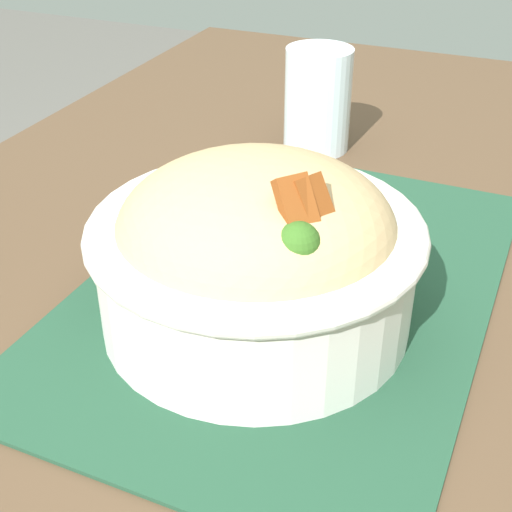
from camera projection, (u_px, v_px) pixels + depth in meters
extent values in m
cube|color=#4C3826|center=(322.00, 294.00, 0.55)|extent=(1.23, 0.79, 0.03)
cylinder|color=#412F20|center=(232.00, 253.00, 1.28)|extent=(0.04, 0.04, 0.70)
cube|color=#1E422D|center=(291.00, 285.00, 0.53)|extent=(0.42, 0.29, 0.00)
cylinder|color=silver|center=(256.00, 271.00, 0.48)|extent=(0.21, 0.21, 0.08)
torus|color=silver|center=(256.00, 229.00, 0.46)|extent=(0.22, 0.22, 0.01)
ellipsoid|color=tan|center=(256.00, 228.00, 0.46)|extent=(0.22, 0.22, 0.09)
sphere|color=#305C1C|center=(298.00, 244.00, 0.40)|extent=(0.03, 0.03, 0.03)
cylinder|color=orange|center=(247.00, 209.00, 0.44)|extent=(0.01, 0.03, 0.01)
cube|color=brown|center=(301.00, 220.00, 0.40)|extent=(0.04, 0.04, 0.05)
cube|color=brown|center=(318.00, 216.00, 0.41)|extent=(0.03, 0.04, 0.04)
cube|color=#B4B4B4|center=(371.00, 229.00, 0.60)|extent=(0.02, 0.07, 0.00)
cube|color=#B4B4B4|center=(325.00, 222.00, 0.61)|extent=(0.01, 0.01, 0.00)
cube|color=#B4B4B4|center=(303.00, 219.00, 0.61)|extent=(0.02, 0.03, 0.00)
cube|color=#B4B4B4|center=(277.00, 210.00, 0.63)|extent=(0.00, 0.02, 0.00)
cube|color=#B4B4B4|center=(276.00, 213.00, 0.62)|extent=(0.00, 0.02, 0.00)
cube|color=#B4B4B4|center=(274.00, 216.00, 0.62)|extent=(0.00, 0.02, 0.00)
cube|color=#B4B4B4|center=(272.00, 220.00, 0.61)|extent=(0.00, 0.02, 0.00)
cylinder|color=silver|center=(318.00, 100.00, 0.72)|extent=(0.07, 0.07, 0.10)
cylinder|color=silver|center=(317.00, 122.00, 0.74)|extent=(0.06, 0.06, 0.05)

